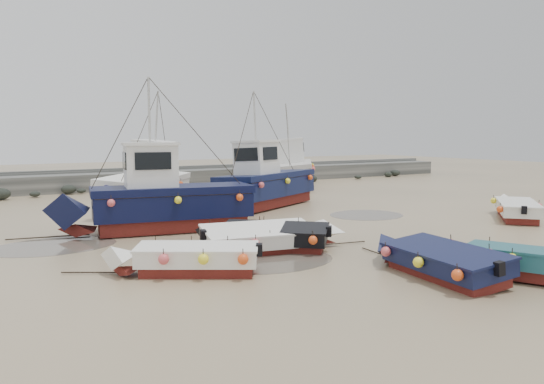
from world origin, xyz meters
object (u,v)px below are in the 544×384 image
Objects in this scene: cabin_boat_1 at (149,185)px; cabin_boat_2 at (262,183)px; cabin_boat_0 at (158,199)px; dinghy_1 at (437,256)px; dinghy_2 at (521,258)px; dinghy_4 at (265,233)px; person at (107,223)px; dinghy_5 at (269,235)px; dinghy_3 at (516,207)px; dinghy_0 at (185,255)px; cabin_boat_3 at (293,170)px.

cabin_boat_1 is 6.01m from cabin_boat_2.
dinghy_1 is at bearing -146.05° from cabin_boat_0.
dinghy_2 is 1.16× the size of dinghy_4.
cabin_boat_2 is (5.16, 8.94, 0.80)m from dinghy_4.
cabin_boat_2 is at bearing 12.66° from dinghy_4.
cabin_boat_2 is 8.59m from person.
dinghy_3 is at bearing 100.27° from dinghy_5.
dinghy_3 is (17.37, 1.25, -0.02)m from dinghy_0.
dinghy_5 is 11.93m from cabin_boat_1.
cabin_boat_1 reaches higher than dinghy_1.
cabin_boat_2 is (1.01, 15.89, 0.80)m from dinghy_2.
cabin_boat_3 reaches higher than person.
dinghy_5 is 21.74m from cabin_boat_3.
dinghy_0 is 0.84× the size of dinghy_5.
dinghy_2 is 3.25× the size of person.
dinghy_5 is (-2.43, 5.18, -0.00)m from dinghy_1.
dinghy_4 is 0.51× the size of cabin_boat_2.
dinghy_4 is at bearing -173.17° from dinghy_5.
dinghy_4 is at bearing -33.79° from dinghy_0.
dinghy_3 is 0.57× the size of cabin_boat_2.
dinghy_5 is 0.64× the size of cabin_boat_0.
person is (0.35, 10.02, -0.55)m from dinghy_0.
cabin_boat_1 is (1.80, 6.47, -0.04)m from cabin_boat_0.
dinghy_3 reaches higher than person.
dinghy_0 is 13.71m from cabin_boat_1.
cabin_boat_2 is at bearing -8.10° from dinghy_0.
dinghy_4 is 0.32m from dinghy_5.
dinghy_2 is at bearing -106.52° from dinghy_4.
dinghy_3 is 0.59× the size of cabin_boat_3.
dinghy_2 is 11.57m from dinghy_3.
cabin_boat_2 is at bearing 161.52° from dinghy_5.
dinghy_5 is at bearing 101.44° from person.
cabin_boat_1 is at bearing 78.48° from dinghy_2.
dinghy_0 is 9.42m from dinghy_2.
dinghy_1 and dinghy_3 have the same top height.
dinghy_3 and dinghy_4 have the same top height.
cabin_boat_1 is at bearing -142.81° from person.
cabin_boat_1 reaches higher than dinghy_5.
cabin_boat_0 is at bearing -105.85° from cabin_boat_3.
dinghy_1 is 0.64× the size of cabin_boat_2.
dinghy_5 is 9.28m from person.
cabin_boat_3 is at bearing 61.72° from cabin_boat_1.
cabin_boat_1 and cabin_boat_2 have the same top height.
dinghy_3 is (9.56, 6.51, -0.01)m from dinghy_2.
dinghy_4 is 0.79× the size of dinghy_5.
dinghy_2 is at bearing -32.80° from dinghy_1.
dinghy_3 is 17.70m from cabin_boat_3.
dinghy_1 is 0.63× the size of cabin_boat_0.
dinghy_0 is 0.95× the size of dinghy_3.
cabin_boat_1 is (-2.65, 17.08, 0.77)m from dinghy_1.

